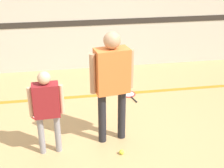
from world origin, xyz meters
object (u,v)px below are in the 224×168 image
at_px(racket_second_spare, 40,115).
at_px(racket_spare_on_floor, 129,94).
at_px(person_instructor, 112,77).
at_px(tennis_ball_near_instructor, 122,152).
at_px(person_student_left, 47,104).
at_px(tennis_ball_by_spare_racket, 128,87).

bearing_deg(racket_second_spare, racket_spare_on_floor, -78.68).
height_order(person_instructor, racket_second_spare, person_instructor).
xyz_separation_m(person_instructor, racket_second_spare, (-1.06, 0.85, -0.97)).
xyz_separation_m(racket_second_spare, tennis_ball_near_instructor, (1.12, -1.23, 0.02)).
relative_size(person_instructor, person_student_left, 1.35).
relative_size(person_student_left, racket_second_spare, 2.44).
relative_size(person_student_left, racket_spare_on_floor, 2.31).
bearing_deg(racket_spare_on_floor, person_student_left, -57.10).
bearing_deg(person_instructor, tennis_ball_near_instructor, -89.36).
height_order(racket_second_spare, tennis_ball_by_spare_racket, tennis_ball_by_spare_racket).
bearing_deg(racket_second_spare, tennis_ball_by_spare_racket, -70.39).
relative_size(person_student_left, tennis_ball_by_spare_racket, 17.70).
xyz_separation_m(racket_spare_on_floor, tennis_ball_near_instructor, (-0.47, -1.70, 0.02)).
distance_m(person_student_left, tennis_ball_by_spare_racket, 2.39).
height_order(person_student_left, tennis_ball_near_instructor, person_student_left).
bearing_deg(person_instructor, racket_spare_on_floor, 58.68).
bearing_deg(tennis_ball_near_instructor, racket_spare_on_floor, 74.56).
bearing_deg(tennis_ball_by_spare_racket, tennis_ball_near_instructor, -104.62).
height_order(tennis_ball_near_instructor, tennis_ball_by_spare_racket, same).
bearing_deg(person_instructor, tennis_ball_by_spare_racket, 60.76).
height_order(person_instructor, tennis_ball_near_instructor, person_instructor).
xyz_separation_m(tennis_ball_near_instructor, tennis_ball_by_spare_racket, (0.52, 1.99, 0.00)).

